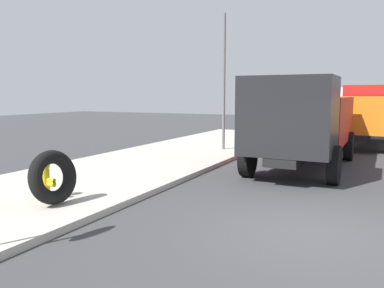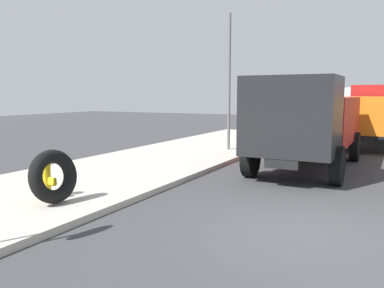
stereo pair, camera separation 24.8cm
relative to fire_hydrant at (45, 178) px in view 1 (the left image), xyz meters
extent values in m
plane|color=#38383A|center=(0.65, -5.75, -0.63)|extent=(80.00, 80.00, 0.00)
cube|color=#ADA89E|center=(0.65, 0.75, -0.55)|extent=(36.00, 5.00, 0.15)
cylinder|color=yellow|center=(0.00, 0.01, -0.12)|extent=(0.22, 0.22, 0.70)
sphere|color=yellow|center=(0.00, 0.01, 0.29)|extent=(0.25, 0.25, 0.25)
cylinder|color=yellow|center=(0.00, -0.19, -0.04)|extent=(0.10, 0.18, 0.10)
cylinder|color=yellow|center=(0.00, 0.21, -0.04)|extent=(0.10, 0.18, 0.10)
cylinder|color=yellow|center=(0.00, -0.19, -0.12)|extent=(0.12, 0.18, 0.12)
torus|color=black|center=(-0.30, -0.55, 0.12)|extent=(1.21, 0.62, 1.20)
cube|color=red|center=(8.43, -4.42, 0.97)|extent=(4.82, 2.53, 1.60)
cube|color=black|center=(4.83, -4.40, 1.27)|extent=(2.02, 2.51, 2.20)
cube|color=black|center=(7.33, -4.41, 0.04)|extent=(7.01, 0.95, 0.24)
cylinder|color=black|center=(5.02, -5.65, -0.08)|extent=(1.10, 0.31, 1.10)
cylinder|color=black|center=(5.04, -3.15, -0.08)|extent=(1.10, 0.31, 1.10)
cylinder|color=black|center=(9.62, -5.68, -0.08)|extent=(1.10, 0.31, 1.10)
cylinder|color=black|center=(9.64, -3.18, -0.08)|extent=(1.10, 0.31, 1.10)
cube|color=orange|center=(13.81, -5.89, 0.97)|extent=(4.89, 2.69, 1.60)
cube|color=maroon|center=(17.41, -6.03, 1.27)|extent=(2.10, 2.58, 2.20)
cube|color=black|center=(14.91, -5.94, 0.04)|extent=(7.03, 1.17, 0.24)
cylinder|color=black|center=(17.26, -4.78, -0.08)|extent=(1.11, 0.34, 1.10)
cylinder|color=black|center=(12.66, -4.60, -0.08)|extent=(1.11, 0.34, 1.10)
cube|color=#237033|center=(28.79, -4.48, 0.97)|extent=(4.87, 2.63, 1.60)
cube|color=silver|center=(25.19, -4.38, 1.27)|extent=(2.07, 2.55, 2.20)
cube|color=black|center=(27.69, -4.45, 0.04)|extent=(7.02, 1.09, 0.24)
cylinder|color=black|center=(25.36, -5.64, -0.08)|extent=(1.11, 0.33, 1.10)
cylinder|color=black|center=(25.42, -3.14, -0.08)|extent=(1.11, 0.33, 1.10)
cylinder|color=black|center=(29.95, -5.76, -0.08)|extent=(1.11, 0.33, 1.10)
cylinder|color=black|center=(30.02, -3.26, -0.08)|extent=(1.11, 0.33, 1.10)
cube|color=gold|center=(34.17, -4.90, 0.97)|extent=(4.90, 2.69, 1.60)
cube|color=silver|center=(37.77, -5.05, 1.27)|extent=(2.10, 2.58, 2.20)
cube|color=black|center=(35.27, -4.95, 0.04)|extent=(7.03, 1.18, 0.24)
cylinder|color=black|center=(37.62, -3.79, -0.08)|extent=(1.11, 0.34, 1.10)
cylinder|color=black|center=(37.52, -6.29, -0.08)|extent=(1.11, 0.34, 1.10)
cylinder|color=black|center=(33.03, -3.60, -0.08)|extent=(1.11, 0.34, 1.10)
cylinder|color=black|center=(32.92, -6.10, -0.08)|extent=(1.11, 0.34, 1.10)
cylinder|color=#595B5E|center=(9.46, -0.63, 2.38)|extent=(0.12, 0.12, 5.71)
camera|label=1|loc=(-6.49, -6.83, 1.87)|focal=37.24mm
camera|label=2|loc=(-6.38, -7.05, 1.87)|focal=37.24mm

